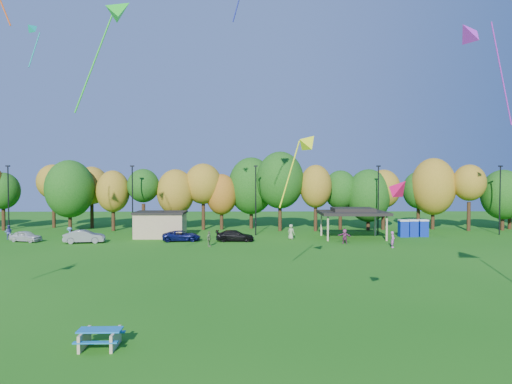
{
  "coord_description": "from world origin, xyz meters",
  "views": [
    {
      "loc": [
        1.33,
        -19.19,
        7.7
      ],
      "look_at": [
        1.63,
        6.0,
        6.82
      ],
      "focal_mm": 32.0,
      "sensor_mm": 36.0,
      "label": 1
    }
  ],
  "objects_px": {
    "car_b": "(84,237)",
    "car_c": "(182,236)",
    "porta_potties": "(413,228)",
    "car_d": "(235,236)",
    "car_a": "(26,236)",
    "picnic_table": "(100,337)"
  },
  "relations": [
    {
      "from": "car_b",
      "to": "car_c",
      "type": "xyz_separation_m",
      "value": [
        10.94,
        1.4,
        -0.12
      ]
    },
    {
      "from": "porta_potties",
      "to": "car_d",
      "type": "bearing_deg",
      "value": -170.5
    },
    {
      "from": "car_b",
      "to": "car_c",
      "type": "relative_size",
      "value": 1.0
    },
    {
      "from": "car_a",
      "to": "car_b",
      "type": "relative_size",
      "value": 0.85
    },
    {
      "from": "car_a",
      "to": "car_d",
      "type": "distance_m",
      "value": 24.54
    },
    {
      "from": "car_b",
      "to": "picnic_table",
      "type": "bearing_deg",
      "value": -168.05
    },
    {
      "from": "car_b",
      "to": "car_c",
      "type": "height_order",
      "value": "car_b"
    },
    {
      "from": "picnic_table",
      "to": "car_c",
      "type": "distance_m",
      "value": 33.57
    },
    {
      "from": "picnic_table",
      "to": "car_b",
      "type": "relative_size",
      "value": 0.43
    },
    {
      "from": "car_d",
      "to": "porta_potties",
      "type": "bearing_deg",
      "value": -80.21
    },
    {
      "from": "porta_potties",
      "to": "car_b",
      "type": "bearing_deg",
      "value": -172.83
    },
    {
      "from": "porta_potties",
      "to": "car_d",
      "type": "xyz_separation_m",
      "value": [
        -22.51,
        -3.77,
        -0.44
      ]
    },
    {
      "from": "porta_potties",
      "to": "car_a",
      "type": "relative_size",
      "value": 0.98
    },
    {
      "from": "car_c",
      "to": "car_d",
      "type": "distance_m",
      "value": 6.33
    },
    {
      "from": "car_b",
      "to": "car_d",
      "type": "height_order",
      "value": "car_b"
    },
    {
      "from": "car_c",
      "to": "car_d",
      "type": "height_order",
      "value": "car_d"
    },
    {
      "from": "picnic_table",
      "to": "car_a",
      "type": "height_order",
      "value": "car_a"
    },
    {
      "from": "car_c",
      "to": "car_d",
      "type": "relative_size",
      "value": 1.0
    },
    {
      "from": "picnic_table",
      "to": "car_d",
      "type": "relative_size",
      "value": 0.44
    },
    {
      "from": "porta_potties",
      "to": "car_c",
      "type": "xyz_separation_m",
      "value": [
        -28.84,
        -3.61,
        -0.47
      ]
    },
    {
      "from": "car_b",
      "to": "car_d",
      "type": "distance_m",
      "value": 17.32
    },
    {
      "from": "car_a",
      "to": "car_d",
      "type": "bearing_deg",
      "value": -73.26
    }
  ]
}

